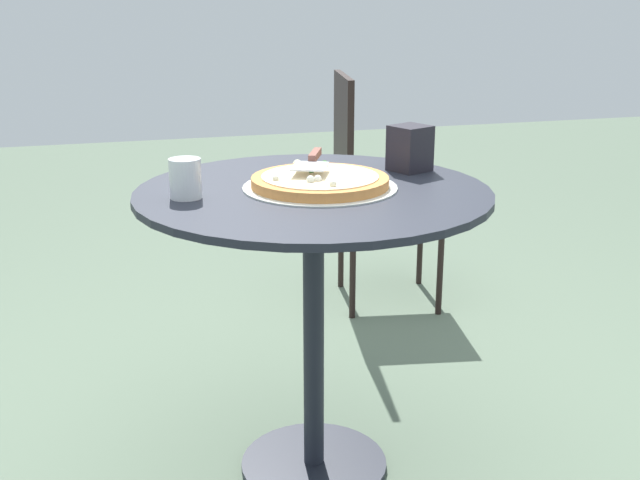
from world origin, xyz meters
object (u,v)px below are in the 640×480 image
object	(u,v)px
patio_table	(313,254)
patio_chair_near	(371,173)
pizza_on_tray	(320,182)
drinking_cup	(185,179)
napkin_dispenser	(410,148)
pizza_server	(312,160)

from	to	relation	value
patio_table	patio_chair_near	size ratio (longest dim) A/B	0.94
pizza_on_tray	drinking_cup	distance (m)	0.32
patio_table	napkin_dispenser	distance (m)	0.39
drinking_cup	pizza_on_tray	bearing A→B (deg)	91.98
pizza_server	drinking_cup	distance (m)	0.33
drinking_cup	napkin_dispenser	world-z (taller)	napkin_dispenser
pizza_on_tray	drinking_cup	size ratio (longest dim) A/B	4.08
pizza_server	pizza_on_tray	bearing A→B (deg)	-0.09
napkin_dispenser	pizza_server	bearing A→B (deg)	166.06
pizza_server	drinking_cup	size ratio (longest dim) A/B	2.33
napkin_dispenser	drinking_cup	bearing A→B (deg)	168.59
pizza_server	napkin_dispenser	xyz separation A→B (m)	(-0.05, 0.28, 0.01)
patio_table	drinking_cup	world-z (taller)	drinking_cup
pizza_on_tray	pizza_server	size ratio (longest dim) A/B	1.75
drinking_cup	patio_chair_near	bearing A→B (deg)	142.68
pizza_on_tray	drinking_cup	world-z (taller)	drinking_cup
patio_table	patio_chair_near	world-z (taller)	patio_chair_near
drinking_cup	napkin_dispenser	xyz separation A→B (m)	(-0.13, 0.60, 0.01)
patio_table	pizza_server	distance (m)	0.23
drinking_cup	patio_chair_near	xyz separation A→B (m)	(-1.09, 0.83, -0.27)
pizza_server	patio_chair_near	distance (m)	1.16
patio_table	pizza_on_tray	bearing A→B (deg)	117.48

